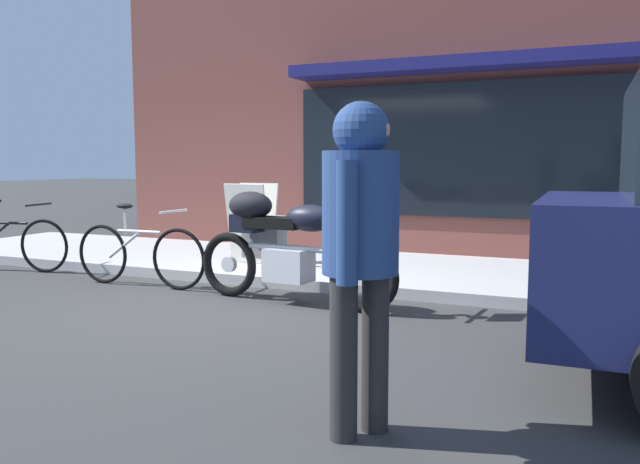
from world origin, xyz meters
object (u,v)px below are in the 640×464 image
at_px(parked_bicycle, 139,254).
at_px(sandwich_board_sign, 252,223).
at_px(touring_motorcycle, 284,241).
at_px(pedestrian_walking, 361,229).
at_px(second_bicycle_by_cafe, 8,242).

height_order(parked_bicycle, sandwich_board_sign, sandwich_board_sign).
bearing_deg(parked_bicycle, touring_motorcycle, -2.47).
distance_m(touring_motorcycle, sandwich_board_sign, 1.83).
height_order(pedestrian_walking, second_bicycle_by_cafe, pedestrian_walking).
xyz_separation_m(touring_motorcycle, parked_bicycle, (-1.85, 0.08, -0.24)).
distance_m(parked_bicycle, second_bicycle_by_cafe, 2.22).
height_order(sandwich_board_sign, second_bicycle_by_cafe, sandwich_board_sign).
relative_size(pedestrian_walking, second_bicycle_by_cafe, 0.99).
bearing_deg(parked_bicycle, sandwich_board_sign, 62.78).
xyz_separation_m(parked_bicycle, pedestrian_walking, (3.61, -2.72, 0.68)).
relative_size(parked_bicycle, pedestrian_walking, 1.03).
relative_size(parked_bicycle, sandwich_board_sign, 1.72).
height_order(parked_bicycle, second_bicycle_by_cafe, same).
bearing_deg(touring_motorcycle, sandwich_board_sign, 129.53).
bearing_deg(pedestrian_walking, second_bicycle_by_cafe, 153.72).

